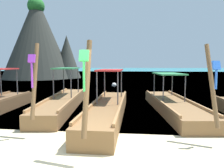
{
  "coord_description": "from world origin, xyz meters",
  "views": [
    {
      "loc": [
        0.91,
        -4.18,
        2.16
      ],
      "look_at": [
        0.0,
        4.17,
        1.36
      ],
      "focal_mm": 33.53,
      "sensor_mm": 36.0,
      "label": 1
    }
  ],
  "objects_px": {
    "longtail_boat_green_ribbon": "(108,109)",
    "mooring_buoy_near": "(114,85)",
    "longtail_boat_violet_ribbon": "(63,102)",
    "karst_rock": "(40,38)",
    "longtail_boat_blue_ribbon": "(173,105)"
  },
  "relations": [
    {
      "from": "longtail_boat_blue_ribbon",
      "to": "karst_rock",
      "type": "distance_m",
      "value": 27.46
    },
    {
      "from": "longtail_boat_blue_ribbon",
      "to": "karst_rock",
      "type": "bearing_deg",
      "value": 127.21
    },
    {
      "from": "longtail_boat_violet_ribbon",
      "to": "mooring_buoy_near",
      "type": "bearing_deg",
      "value": 81.19
    },
    {
      "from": "karst_rock",
      "to": "mooring_buoy_near",
      "type": "xyz_separation_m",
      "value": [
        12.6,
        -11.64,
        -5.86
      ]
    },
    {
      "from": "mooring_buoy_near",
      "to": "longtail_boat_blue_ribbon",
      "type": "bearing_deg",
      "value": -69.52
    },
    {
      "from": "longtail_boat_violet_ribbon",
      "to": "longtail_boat_blue_ribbon",
      "type": "xyz_separation_m",
      "value": [
        5.14,
        -0.03,
        -0.03
      ]
    },
    {
      "from": "longtail_boat_green_ribbon",
      "to": "karst_rock",
      "type": "bearing_deg",
      "value": 120.49
    },
    {
      "from": "longtail_boat_green_ribbon",
      "to": "longtail_boat_violet_ribbon",
      "type": "bearing_deg",
      "value": 147.78
    },
    {
      "from": "longtail_boat_violet_ribbon",
      "to": "longtail_boat_green_ribbon",
      "type": "height_order",
      "value": "longtail_boat_violet_ribbon"
    },
    {
      "from": "longtail_boat_violet_ribbon",
      "to": "longtail_boat_blue_ribbon",
      "type": "distance_m",
      "value": 5.14
    },
    {
      "from": "longtail_boat_blue_ribbon",
      "to": "mooring_buoy_near",
      "type": "bearing_deg",
      "value": 110.48
    },
    {
      "from": "karst_rock",
      "to": "mooring_buoy_near",
      "type": "relative_size",
      "value": 28.83
    },
    {
      "from": "longtail_boat_green_ribbon",
      "to": "mooring_buoy_near",
      "type": "height_order",
      "value": "longtail_boat_green_ribbon"
    },
    {
      "from": "longtail_boat_violet_ribbon",
      "to": "longtail_boat_green_ribbon",
      "type": "relative_size",
      "value": 1.01
    },
    {
      "from": "longtail_boat_green_ribbon",
      "to": "mooring_buoy_near",
      "type": "xyz_separation_m",
      "value": [
        -0.85,
        11.2,
        -0.13
      ]
    }
  ]
}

